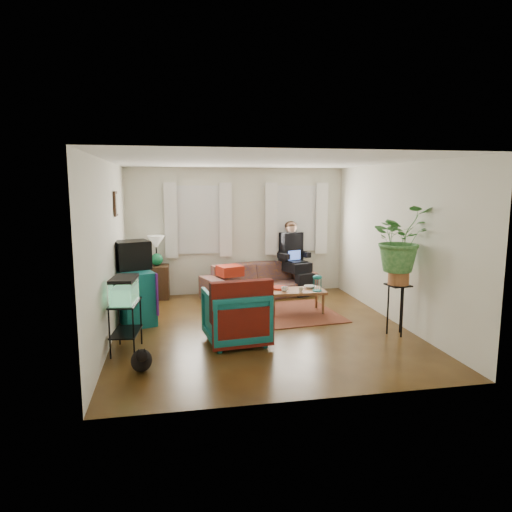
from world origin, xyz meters
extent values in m
cube|color=#4F2B14|center=(0.00, 0.00, 0.00)|extent=(4.50, 5.00, 0.01)
cube|color=white|center=(0.00, 0.00, 2.60)|extent=(4.50, 5.00, 0.01)
cube|color=silver|center=(0.00, 2.50, 1.30)|extent=(4.50, 0.01, 2.60)
cube|color=silver|center=(0.00, -2.50, 1.30)|extent=(4.50, 0.01, 2.60)
cube|color=silver|center=(-2.25, 0.00, 1.30)|extent=(0.01, 5.00, 2.60)
cube|color=silver|center=(2.25, 0.00, 1.30)|extent=(0.01, 5.00, 2.60)
cube|color=white|center=(-0.80, 2.48, 1.55)|extent=(1.08, 0.04, 1.38)
cube|color=white|center=(1.25, 2.48, 1.55)|extent=(1.08, 0.04, 1.38)
cube|color=white|center=(-0.80, 2.40, 1.55)|extent=(1.36, 0.06, 1.50)
cube|color=white|center=(1.25, 2.40, 1.55)|extent=(1.36, 0.06, 1.50)
cube|color=#3D2616|center=(-2.21, 0.85, 1.95)|extent=(0.04, 0.32, 0.40)
cube|color=maroon|center=(0.47, 0.69, 0.01)|extent=(2.16, 1.81, 0.01)
imported|color=brown|center=(0.38, 2.05, 0.45)|extent=(2.47, 1.59, 0.90)
cube|color=#402618|center=(-1.65, 2.30, 0.33)|extent=(0.48, 0.48, 0.67)
cube|color=#115068|center=(-1.99, 0.76, 0.44)|extent=(0.78, 1.08, 0.87)
cube|color=black|center=(-2.00, 0.86, 1.11)|extent=(0.66, 0.63, 0.47)
cube|color=black|center=(-2.00, -0.65, 0.34)|extent=(0.41, 0.65, 0.68)
cube|color=#7FD899|center=(-2.00, -0.65, 0.86)|extent=(0.37, 0.59, 0.36)
ellipsoid|color=black|center=(-1.76, -1.39, 0.17)|extent=(0.29, 0.42, 0.33)
imported|color=#136F74|center=(-0.48, -0.58, 0.43)|extent=(0.93, 0.89, 0.86)
cube|color=#9E0A0A|center=(-0.44, -0.91, 0.61)|extent=(0.89, 0.30, 0.71)
cube|color=brown|center=(0.79, 0.75, 0.21)|extent=(1.02, 0.58, 0.42)
imported|color=white|center=(0.56, 0.67, 0.46)|extent=(0.12, 0.12, 0.09)
imported|color=beige|center=(0.83, 0.59, 0.46)|extent=(0.09, 0.09, 0.09)
imported|color=white|center=(1.07, 0.84, 0.44)|extent=(0.20, 0.20, 0.05)
cylinder|color=#B21414|center=(0.52, 0.90, 0.43)|extent=(0.32, 0.32, 0.04)
cube|color=black|center=(1.96, -0.69, 0.39)|extent=(0.37, 0.37, 0.78)
imported|color=#599947|center=(1.96, -0.69, 1.32)|extent=(0.97, 0.87, 0.99)
camera|label=1|loc=(-1.37, -6.85, 2.25)|focal=32.00mm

